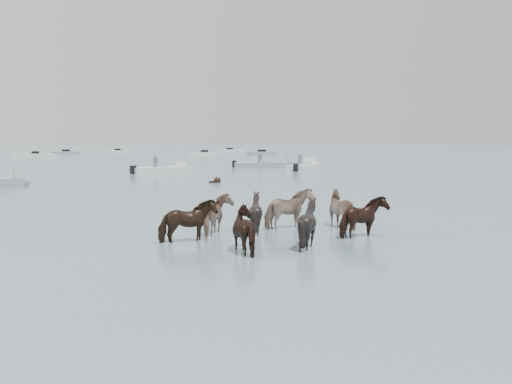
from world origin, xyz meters
TOP-DOWN VIEW (x-y plane):
  - ground at (0.00, 0.00)m, footprint 400.00×400.00m
  - pony_herd at (-1.43, 1.99)m, footprint 6.37×4.10m
  - swimming_pony at (7.29, 18.81)m, footprint 0.72×0.44m
  - motorboat_c at (9.73, 29.37)m, footprint 5.50×2.37m
  - motorboat_d at (21.00, 26.56)m, footprint 5.57×4.64m
  - motorboat_e at (20.92, 30.97)m, footprint 5.82×4.16m

SIDE VIEW (x-z plane):
  - ground at x=0.00m, z-range 0.00..0.00m
  - swimming_pony at x=7.29m, z-range -0.12..0.32m
  - motorboat_e at x=20.92m, z-range -0.74..1.18m
  - motorboat_d at x=21.00m, z-range -0.74..1.18m
  - motorboat_c at x=9.73m, z-range -0.73..1.19m
  - pony_herd at x=-1.43m, z-range -0.16..1.12m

